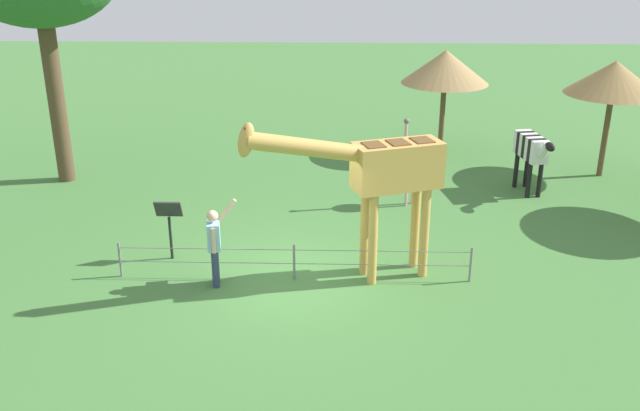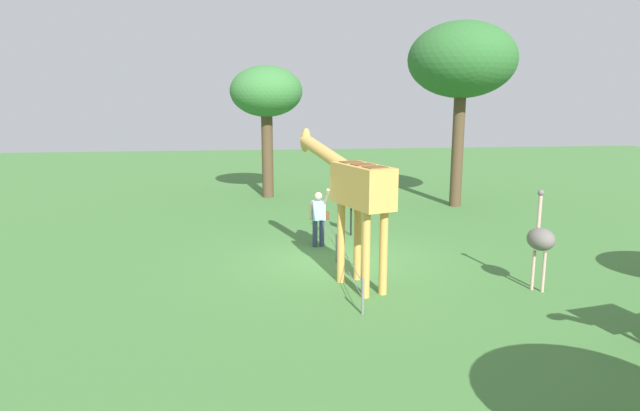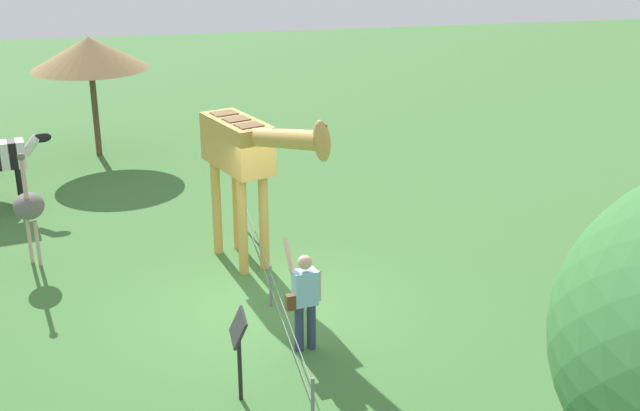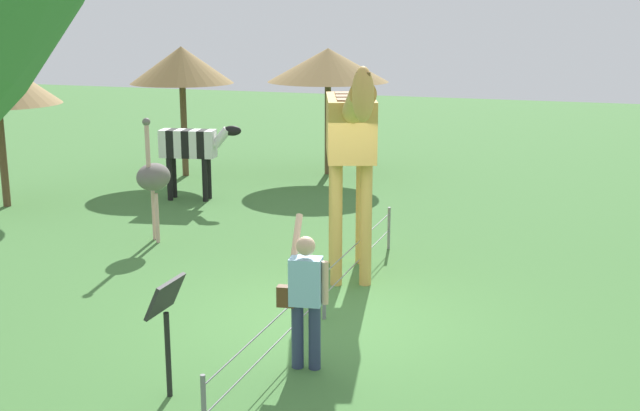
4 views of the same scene
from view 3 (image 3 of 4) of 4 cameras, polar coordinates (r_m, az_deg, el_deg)
name	(u,v)px [view 3 (image 3 of 4)]	position (r m, az deg, el deg)	size (l,w,h in m)	color
ground_plane	(267,306)	(14.16, -3.68, -6.98)	(60.00, 60.00, 0.00)	#427538
giraffe	(246,154)	(14.83, -5.16, 3.59)	(3.90, 1.79, 3.45)	gold
visitor	(304,296)	(12.47, -1.11, -6.34)	(0.60, 0.58, 1.74)	navy
zebra	(0,159)	(19.32, -21.34, 3.01)	(0.66, 1.83, 1.66)	black
ostrich	(29,206)	(16.15, -19.57, -0.05)	(0.70, 0.56, 2.25)	#CC9E93
shade_hut_near	(90,53)	(22.39, -15.71, 10.15)	(3.04, 3.04, 3.18)	brown
info_sign	(239,339)	(11.30, -5.67, -9.23)	(0.56, 0.21, 1.32)	black
wire_fence	(271,284)	(13.98, -3.45, -5.49)	(7.05, 0.05, 0.75)	slate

